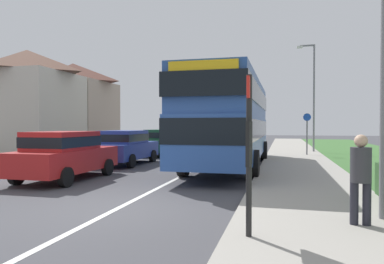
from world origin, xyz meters
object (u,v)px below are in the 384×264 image
object	(u,v)px
double_decker_bus	(231,118)
street_lamp_near	(378,1)
parked_car_blue	(124,146)
pedestrian_at_stop	(361,175)
parked_car_dark_green	(164,141)
bus_stop_sign	(249,144)
street_lamp_mid	(312,91)
parked_car_red	(65,153)
cycle_route_sign	(307,132)

from	to	relation	value
double_decker_bus	street_lamp_near	xyz separation A→B (m)	(3.83, -8.14, 1.95)
parked_car_blue	pedestrian_at_stop	size ratio (longest dim) A/B	2.50
parked_car_blue	parked_car_dark_green	xyz separation A→B (m)	(0.14, 5.33, -0.01)
bus_stop_sign	street_lamp_mid	bearing A→B (deg)	82.87
bus_stop_sign	parked_car_dark_green	bearing A→B (deg)	113.26
parked_car_blue	parked_car_red	bearing A→B (deg)	-89.03
parked_car_red	parked_car_dark_green	world-z (taller)	parked_car_red
street_lamp_near	street_lamp_mid	size ratio (longest dim) A/B	1.00
double_decker_bus	bus_stop_sign	xyz separation A→B (m)	(1.67, -9.78, -0.60)
double_decker_bus	parked_car_dark_green	distance (m)	7.30
bus_stop_sign	cycle_route_sign	size ratio (longest dim) A/B	1.03
pedestrian_at_stop	cycle_route_sign	distance (m)	15.12
cycle_route_sign	street_lamp_mid	world-z (taller)	street_lamp_mid
street_lamp_near	street_lamp_mid	distance (m)	17.35
double_decker_bus	parked_car_red	xyz separation A→B (m)	(-4.88, -4.83, -1.25)
street_lamp_near	street_lamp_mid	world-z (taller)	street_lamp_near
cycle_route_sign	pedestrian_at_stop	bearing A→B (deg)	-90.35
bus_stop_sign	street_lamp_mid	size ratio (longest dim) A/B	0.37
bus_stop_sign	street_lamp_mid	xyz separation A→B (m)	(2.38, 18.99, 2.55)
street_lamp_mid	parked_car_red	bearing A→B (deg)	-122.43
cycle_route_sign	street_lamp_near	distance (m)	14.81
parked_car_dark_green	street_lamp_mid	world-z (taller)	street_lamp_mid
parked_car_blue	street_lamp_near	world-z (taller)	street_lamp_near
pedestrian_at_stop	street_lamp_mid	xyz separation A→B (m)	(0.58, 17.89, 3.11)
parked_car_blue	parked_car_dark_green	bearing A→B (deg)	88.55
parked_car_red	street_lamp_near	world-z (taller)	street_lamp_near
cycle_route_sign	parked_car_blue	bearing A→B (deg)	-142.91
cycle_route_sign	double_decker_bus	bearing A→B (deg)	-118.92
parked_car_blue	bus_stop_sign	xyz separation A→B (m)	(6.62, -9.77, 0.66)
parked_car_red	pedestrian_at_stop	xyz separation A→B (m)	(8.34, -3.85, 0.08)
bus_stop_sign	cycle_route_sign	xyz separation A→B (m)	(1.89, 16.21, -0.11)
double_decker_bus	street_lamp_near	distance (m)	9.20
street_lamp_near	street_lamp_mid	bearing A→B (deg)	89.32
parked_car_red	parked_car_blue	size ratio (longest dim) A/B	1.00
double_decker_bus	street_lamp_near	bearing A→B (deg)	-64.77
parked_car_red	street_lamp_mid	world-z (taller)	street_lamp_mid
pedestrian_at_stop	street_lamp_mid	distance (m)	18.17
pedestrian_at_stop	street_lamp_near	xyz separation A→B (m)	(0.37, 0.55, 3.11)
street_lamp_near	double_decker_bus	bearing A→B (deg)	115.23
bus_stop_sign	cycle_route_sign	bearing A→B (deg)	83.35
parked_car_blue	double_decker_bus	bearing A→B (deg)	0.05
parked_car_red	pedestrian_at_stop	distance (m)	9.19
parked_car_red	bus_stop_sign	world-z (taller)	bus_stop_sign
parked_car_red	parked_car_dark_green	xyz separation A→B (m)	(0.05, 10.15, -0.02)
parked_car_blue	street_lamp_mid	distance (m)	13.27
parked_car_red	street_lamp_mid	bearing A→B (deg)	57.57
parked_car_blue	street_lamp_near	bearing A→B (deg)	-42.76
parked_car_dark_green	street_lamp_near	xyz separation A→B (m)	(8.66, -13.46, 3.22)
parked_car_blue	street_lamp_near	size ratio (longest dim) A/B	0.59
bus_stop_sign	street_lamp_near	world-z (taller)	street_lamp_near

